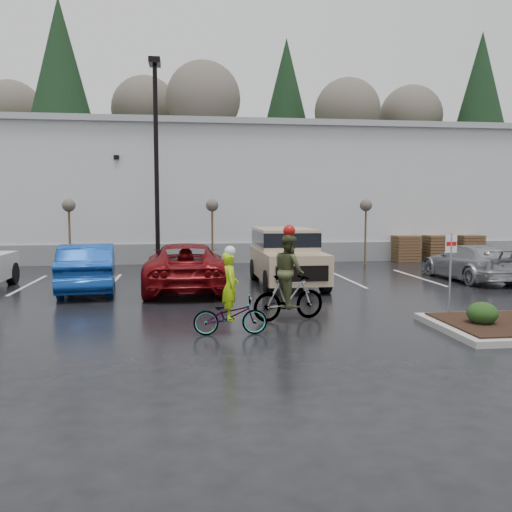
{
  "coord_description": "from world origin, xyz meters",
  "views": [
    {
      "loc": [
        -2.86,
        -12.56,
        2.92
      ],
      "look_at": [
        -0.58,
        4.4,
        1.3
      ],
      "focal_mm": 38.0,
      "sensor_mm": 36.0,
      "label": 1
    }
  ],
  "objects": [
    {
      "name": "ground",
      "position": [
        0.0,
        0.0,
        0.0
      ],
      "size": [
        120.0,
        120.0,
        0.0
      ],
      "primitive_type": "plane",
      "color": "black",
      "rests_on": "ground"
    },
    {
      "name": "warehouse",
      "position": [
        0.0,
        21.99,
        3.65
      ],
      "size": [
        60.5,
        15.5,
        7.2
      ],
      "color": "silver",
      "rests_on": "ground"
    },
    {
      "name": "wooded_ridge",
      "position": [
        0.0,
        45.0,
        3.0
      ],
      "size": [
        80.0,
        25.0,
        6.0
      ],
      "primitive_type": "cube",
      "color": "#2C421B",
      "rests_on": "ground"
    },
    {
      "name": "lamppost",
      "position": [
        -4.0,
        12.0,
        5.69
      ],
      "size": [
        0.5,
        1.0,
        9.22
      ],
      "color": "black",
      "rests_on": "ground"
    },
    {
      "name": "sapling_west",
      "position": [
        -8.0,
        13.0,
        2.73
      ],
      "size": [
        0.6,
        0.6,
        3.2
      ],
      "color": "#4C2B1E",
      "rests_on": "ground"
    },
    {
      "name": "sapling_mid",
      "position": [
        -1.5,
        13.0,
        2.73
      ],
      "size": [
        0.6,
        0.6,
        3.2
      ],
      "color": "#4C2B1E",
      "rests_on": "ground"
    },
    {
      "name": "sapling_east",
      "position": [
        6.0,
        13.0,
        2.73
      ],
      "size": [
        0.6,
        0.6,
        3.2
      ],
      "color": "#4C2B1E",
      "rests_on": "ground"
    },
    {
      "name": "pallet_stack_a",
      "position": [
        8.5,
        14.0,
        0.68
      ],
      "size": [
        1.2,
        1.2,
        1.35
      ],
      "primitive_type": "cube",
      "color": "#4C2B1E",
      "rests_on": "ground"
    },
    {
      "name": "pallet_stack_b",
      "position": [
        10.2,
        14.0,
        0.68
      ],
      "size": [
        1.2,
        1.2,
        1.35
      ],
      "primitive_type": "cube",
      "color": "#4C2B1E",
      "rests_on": "ground"
    },
    {
      "name": "pallet_stack_c",
      "position": [
        12.0,
        14.0,
        0.68
      ],
      "size": [
        1.2,
        1.2,
        1.35
      ],
      "primitive_type": "cube",
      "color": "#4C2B1E",
      "rests_on": "ground"
    },
    {
      "name": "shrub_a",
      "position": [
        4.0,
        -1.0,
        0.41
      ],
      "size": [
        0.7,
        0.7,
        0.52
      ],
      "primitive_type": "ellipsoid",
      "color": "#153311",
      "rests_on": "curb_island"
    },
    {
      "name": "fire_lane_sign",
      "position": [
        3.8,
        0.2,
        1.41
      ],
      "size": [
        0.3,
        0.05,
        2.2
      ],
      "color": "gray",
      "rests_on": "ground"
    },
    {
      "name": "car_blue",
      "position": [
        -6.07,
        6.21,
        0.81
      ],
      "size": [
        2.25,
        5.08,
        1.62
      ],
      "primitive_type": "imported",
      "rotation": [
        0.0,
        0.0,
        3.25
      ],
      "color": "navy",
      "rests_on": "ground"
    },
    {
      "name": "car_red",
      "position": [
        -2.79,
        6.12,
        0.81
      ],
      "size": [
        2.7,
        5.84,
        1.62
      ],
      "primitive_type": "imported",
      "rotation": [
        0.0,
        0.0,
        3.14
      ],
      "color": "maroon",
      "rests_on": "ground"
    },
    {
      "name": "suv_tan",
      "position": [
        0.86,
        6.6,
        1.03
      ],
      "size": [
        2.2,
        5.1,
        2.06
      ],
      "primitive_type": null,
      "color": "tan",
      "rests_on": "ground"
    },
    {
      "name": "car_far_silver",
      "position": [
        8.15,
        7.0,
        0.7
      ],
      "size": [
        2.24,
        4.94,
        1.4
      ],
      "primitive_type": "imported",
      "rotation": [
        0.0,
        0.0,
        3.2
      ],
      "color": "#9D9FA5",
      "rests_on": "ground"
    },
    {
      "name": "cyclist_hivis",
      "position": [
        -1.83,
        -0.58,
        0.64
      ],
      "size": [
        1.67,
        0.61,
        2.01
      ],
      "rotation": [
        0.0,
        0.0,
        1.55
      ],
      "color": "#3F3F44",
      "rests_on": "ground"
    },
    {
      "name": "cyclist_olive",
      "position": [
        -0.23,
        0.73,
        0.88
      ],
      "size": [
        1.94,
        1.02,
        2.42
      ],
      "rotation": [
        0.0,
        0.0,
        1.84
      ],
      "color": "#3F3F44",
      "rests_on": "ground"
    }
  ]
}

